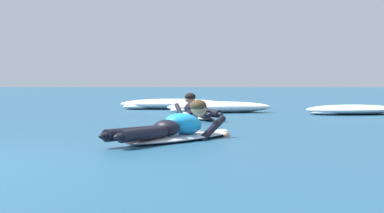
% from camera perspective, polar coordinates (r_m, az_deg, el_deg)
% --- Properties ---
extents(ground_plane, '(120.00, 120.00, 0.00)m').
position_cam_1_polar(ground_plane, '(15.73, -6.71, -0.48)').
color(ground_plane, navy).
extents(surfer_near, '(1.52, 2.38, 0.54)m').
position_cam_1_polar(surfer_near, '(8.17, -1.34, -1.97)').
color(surfer_near, silver).
rests_on(surfer_near, ground).
extents(surfer_far, '(1.18, 2.35, 0.53)m').
position_cam_1_polar(surfer_far, '(13.00, 0.40, -0.40)').
color(surfer_far, silver).
rests_on(surfer_far, ground).
extents(whitewater_front, '(2.77, 1.33, 0.27)m').
position_cam_1_polar(whitewater_front, '(17.31, -1.70, 0.19)').
color(whitewater_front, white).
rests_on(whitewater_front, ground).
extents(whitewater_mid_right, '(2.52, 1.29, 0.26)m').
position_cam_1_polar(whitewater_mid_right, '(15.36, 2.35, -0.09)').
color(whitewater_mid_right, white).
rests_on(whitewater_mid_right, ground).
extents(whitewater_back, '(2.29, 1.62, 0.21)m').
position_cam_1_polar(whitewater_back, '(15.02, 13.46, -0.28)').
color(whitewater_back, white).
rests_on(whitewater_back, ground).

